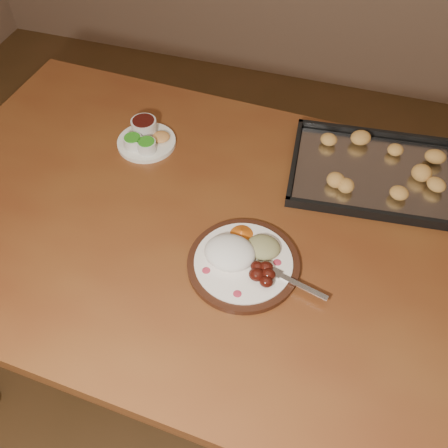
% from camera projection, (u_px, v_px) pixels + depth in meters
% --- Properties ---
extents(dining_table, '(1.54, 0.98, 0.75)m').
position_uv_depth(dining_table, '(224.00, 251.00, 1.21)').
color(dining_table, brown).
rests_on(dining_table, ground).
extents(dinner_plate, '(0.31, 0.24, 0.06)m').
position_uv_depth(dinner_plate, '(242.00, 259.00, 1.06)').
color(dinner_plate, black).
rests_on(dinner_plate, dining_table).
extents(condiment_saucer, '(0.15, 0.15, 0.05)m').
position_uv_depth(condiment_saucer, '(145.00, 138.00, 1.30)').
color(condiment_saucer, white).
rests_on(condiment_saucer, dining_table).
extents(baking_tray, '(0.43, 0.34, 0.04)m').
position_uv_depth(baking_tray, '(374.00, 172.00, 1.23)').
color(baking_tray, black).
rests_on(baking_tray, dining_table).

